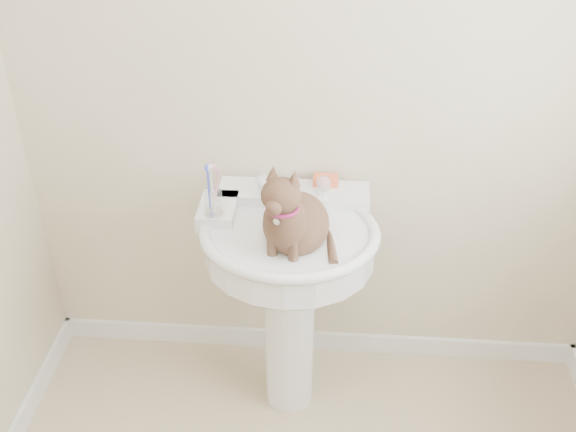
# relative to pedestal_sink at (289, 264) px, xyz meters

# --- Properties ---
(wall_back) EXTENTS (2.20, 0.00, 2.50)m
(wall_back) POSITION_rel_pedestal_sink_xyz_m (0.09, 0.29, 0.57)
(wall_back) COLOR beige
(wall_back) RESTS_ON ground
(baseboard_back) EXTENTS (2.20, 0.02, 0.09)m
(baseboard_back) POSITION_rel_pedestal_sink_xyz_m (0.09, 0.28, -0.63)
(baseboard_back) COLOR white
(baseboard_back) RESTS_ON floor
(pedestal_sink) EXTENTS (0.63, 0.61, 0.86)m
(pedestal_sink) POSITION_rel_pedestal_sink_xyz_m (0.00, 0.00, 0.00)
(pedestal_sink) COLOR white
(pedestal_sink) RESTS_ON floor
(faucet) EXTENTS (0.28, 0.12, 0.14)m
(faucet) POSITION_rel_pedestal_sink_xyz_m (0.00, 0.15, 0.23)
(faucet) COLOR silver
(faucet) RESTS_ON pedestal_sink
(soap_bar) EXTENTS (0.09, 0.06, 0.03)m
(soap_bar) POSITION_rel_pedestal_sink_xyz_m (0.11, 0.24, 0.20)
(soap_bar) COLOR #E65933
(soap_bar) RESTS_ON pedestal_sink
(toothbrush_cup) EXTENTS (0.07, 0.07, 0.18)m
(toothbrush_cup) POSITION_rel_pedestal_sink_xyz_m (-0.25, 0.01, 0.23)
(toothbrush_cup) COLOR silver
(toothbrush_cup) RESTS_ON pedestal_sink
(cat) EXTENTS (0.24, 0.30, 0.44)m
(cat) POSITION_rel_pedestal_sink_xyz_m (0.02, -0.08, 0.24)
(cat) COLOR brown
(cat) RESTS_ON pedestal_sink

